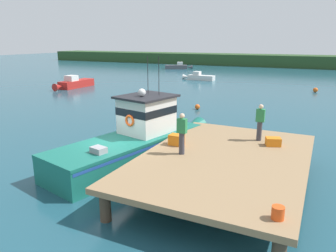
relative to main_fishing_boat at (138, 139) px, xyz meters
name	(u,v)px	position (x,y,z in m)	size (l,w,h in m)	color
ground_plane	(121,165)	(-0.33, -1.01, -1.01)	(200.00, 200.00, 0.00)	#1E4C5B
dock	(224,160)	(4.47, -1.01, 0.07)	(6.00, 9.00, 1.20)	#4C3D2D
main_fishing_boat	(138,139)	(0.00, 0.00, 0.00)	(4.31, 9.96, 4.80)	#196B5B
crate_single_by_cleat	(176,140)	(2.22, -0.51, 0.42)	(0.60, 0.44, 0.45)	orange
crate_stack_near_edge	(273,142)	(5.94, 1.18, 0.37)	(0.60, 0.44, 0.35)	orange
bait_bucket	(278,213)	(6.93, -4.77, 0.36)	(0.32, 0.32, 0.34)	#E04C19
deckhand_by_the_boat	(260,122)	(5.25, 1.66, 1.05)	(0.36, 0.22, 1.63)	#383842
deckhand_further_back	(182,133)	(2.87, -1.45, 1.05)	(0.36, 0.22, 1.63)	#383842
moored_boat_far_left	(199,77)	(-8.50, 30.82, -0.60)	(4.71, 1.30, 1.19)	silver
moored_boat_far_right	(74,83)	(-19.16, 17.19, -0.50)	(1.58, 5.86, 1.49)	red
moored_boat_mid_harbor	(178,67)	(-18.36, 45.55, -0.54)	(5.21, 3.29, 1.35)	#4C4C51
mooring_buoy_outer	(197,107)	(-1.56, 11.98, -0.79)	(0.43, 0.43, 0.43)	#EA5B19
mooring_buoy_channel_marker	(315,90)	(6.79, 25.93, -0.75)	(0.51, 0.51, 0.51)	#EA5B19
far_shoreline	(286,61)	(-0.33, 60.99, 0.19)	(120.00, 8.00, 2.40)	#284723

